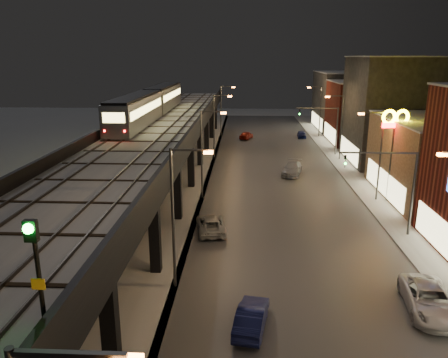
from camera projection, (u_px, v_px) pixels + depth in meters
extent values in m
cube|color=#46474D|center=(279.00, 188.00, 48.53)|extent=(17.00, 120.00, 0.06)
cube|color=#9FA1A8|center=(370.00, 188.00, 48.06)|extent=(4.00, 120.00, 0.14)
cube|color=#9FA1A8|center=(159.00, 186.00, 49.15)|extent=(11.00, 120.00, 0.06)
cube|color=black|center=(151.00, 140.00, 44.69)|extent=(9.00, 100.00, 1.00)
cube|color=black|center=(110.00, 324.00, 19.43)|extent=(0.70, 0.70, 5.30)
cube|color=black|center=(22.00, 272.00, 18.92)|extent=(8.00, 0.60, 0.50)
cube|color=black|center=(46.00, 233.00, 29.38)|extent=(0.70, 0.70, 5.30)
cube|color=black|center=(155.00, 235.00, 29.04)|extent=(0.70, 0.70, 5.30)
cube|color=black|center=(97.00, 199.00, 28.53)|extent=(8.00, 0.60, 0.50)
cube|color=black|center=(95.00, 189.00, 38.99)|extent=(0.70, 0.70, 5.30)
cube|color=black|center=(177.00, 191.00, 38.65)|extent=(0.70, 0.70, 5.30)
cube|color=black|center=(135.00, 163.00, 38.14)|extent=(8.00, 0.60, 0.50)
cube|color=black|center=(125.00, 163.00, 48.60)|extent=(0.70, 0.70, 5.30)
cube|color=black|center=(191.00, 164.00, 48.26)|extent=(0.70, 0.70, 5.30)
cube|color=black|center=(157.00, 141.00, 47.75)|extent=(8.00, 0.60, 0.50)
cube|color=black|center=(145.00, 145.00, 58.21)|extent=(0.70, 0.70, 5.30)
cube|color=black|center=(200.00, 146.00, 57.87)|extent=(0.70, 0.70, 5.30)
cube|color=black|center=(172.00, 127.00, 57.36)|extent=(8.00, 0.60, 0.50)
cube|color=black|center=(159.00, 133.00, 67.82)|extent=(0.70, 0.70, 5.30)
cube|color=black|center=(206.00, 133.00, 67.48)|extent=(0.70, 0.70, 5.30)
cube|color=black|center=(182.00, 117.00, 66.97)|extent=(8.00, 0.60, 0.50)
cube|color=black|center=(170.00, 123.00, 77.43)|extent=(0.70, 0.70, 5.30)
cube|color=black|center=(211.00, 123.00, 77.09)|extent=(0.70, 0.70, 5.30)
cube|color=black|center=(190.00, 109.00, 76.58)|extent=(8.00, 0.60, 0.50)
cube|color=black|center=(178.00, 116.00, 87.04)|extent=(0.70, 0.70, 5.30)
cube|color=black|center=(215.00, 116.00, 86.70)|extent=(0.70, 0.70, 5.30)
cube|color=black|center=(196.00, 103.00, 86.19)|extent=(8.00, 0.60, 0.50)
cube|color=#B2B7C1|center=(151.00, 135.00, 44.53)|extent=(8.40, 100.00, 0.16)
cube|color=#332D28|center=(119.00, 133.00, 44.64)|extent=(0.08, 98.00, 0.16)
cube|color=#332D28|center=(133.00, 133.00, 44.57)|extent=(0.08, 98.00, 0.16)
cube|color=#332D28|center=(163.00, 133.00, 44.43)|extent=(0.08, 98.00, 0.16)
cube|color=#332D28|center=(177.00, 134.00, 44.36)|extent=(0.08, 98.00, 0.16)
cube|color=black|center=(109.00, 168.00, 31.05)|extent=(7.80, 0.24, 0.06)
cube|color=black|center=(155.00, 131.00, 46.42)|extent=(7.80, 0.24, 0.06)
cube|color=black|center=(177.00, 112.00, 61.80)|extent=(7.80, 0.24, 0.06)
cube|color=black|center=(191.00, 101.00, 77.18)|extent=(7.80, 0.24, 0.06)
cube|color=black|center=(193.00, 131.00, 44.21)|extent=(0.30, 100.00, 1.10)
cube|color=black|center=(108.00, 130.00, 44.60)|extent=(0.30, 100.00, 1.10)
cube|color=beige|center=(443.00, 238.00, 31.29)|extent=(0.10, 9.60, 2.40)
cube|color=brown|center=(447.00, 161.00, 43.81)|extent=(12.00, 15.00, 8.00)
cube|color=beige|center=(384.00, 183.00, 44.74)|extent=(0.10, 12.00, 2.40)
cube|color=#2D2D2E|center=(397.00, 111.00, 58.37)|extent=(12.00, 13.00, 14.00)
cube|color=beige|center=(348.00, 150.00, 60.12)|extent=(0.10, 10.40, 2.40)
cube|color=#B2B7C1|center=(403.00, 56.00, 56.44)|extent=(12.20, 13.20, 0.16)
cube|color=maroon|center=(368.00, 113.00, 72.37)|extent=(12.00, 12.00, 10.00)
cube|color=beige|center=(330.00, 133.00, 73.57)|extent=(0.10, 9.60, 2.40)
cube|color=#B2B7C1|center=(371.00, 82.00, 70.98)|extent=(12.20, 12.20, 0.16)
cube|color=#373737|center=(349.00, 101.00, 85.69)|extent=(12.00, 16.00, 11.00)
cube|color=beige|center=(317.00, 121.00, 87.03)|extent=(0.10, 12.80, 2.40)
cube|color=#B2B7C1|center=(351.00, 72.00, 84.17)|extent=(12.20, 16.20, 0.16)
cube|color=#38383A|center=(68.00, 354.00, 7.99)|extent=(2.20, 0.12, 0.12)
cylinder|color=#38383A|center=(173.00, 221.00, 26.54)|extent=(0.18, 0.18, 9.00)
cube|color=#38383A|center=(189.00, 150.00, 25.29)|extent=(2.20, 0.12, 0.12)
cube|color=orange|center=(208.00, 152.00, 25.28)|extent=(0.55, 0.28, 0.18)
cube|color=orange|center=(443.00, 155.00, 24.67)|extent=(0.55, 0.28, 0.18)
cylinder|color=#38383A|center=(202.00, 156.00, 43.84)|extent=(0.18, 0.18, 9.00)
cube|color=#38383A|center=(212.00, 112.00, 42.59)|extent=(2.20, 0.12, 0.12)
cube|color=orange|center=(223.00, 113.00, 42.57)|extent=(0.55, 0.28, 0.18)
cylinder|color=#38383A|center=(380.00, 157.00, 43.03)|extent=(0.18, 0.18, 9.00)
cube|color=#38383A|center=(373.00, 113.00, 41.88)|extent=(2.20, 0.12, 0.12)
cube|color=orange|center=(361.00, 114.00, 41.97)|extent=(0.55, 0.28, 0.18)
cylinder|color=#38383A|center=(214.00, 127.00, 61.14)|extent=(0.18, 0.18, 9.00)
cube|color=#38383A|center=(222.00, 95.00, 59.89)|extent=(2.20, 0.12, 0.12)
cube|color=orange|center=(230.00, 96.00, 59.87)|extent=(0.55, 0.28, 0.18)
cylinder|color=#38383A|center=(342.00, 128.00, 60.33)|extent=(0.18, 0.18, 9.00)
cube|color=#38383A|center=(336.00, 96.00, 59.18)|extent=(2.20, 0.12, 0.12)
cube|color=orange|center=(328.00, 97.00, 59.27)|extent=(0.55, 0.28, 0.18)
cylinder|color=#38383A|center=(221.00, 111.00, 78.44)|extent=(0.18, 0.18, 9.00)
cube|color=#38383A|center=(227.00, 87.00, 77.19)|extent=(2.20, 0.12, 0.12)
cube|color=orange|center=(233.00, 87.00, 77.17)|extent=(0.55, 0.28, 0.18)
cylinder|color=#38383A|center=(320.00, 112.00, 77.63)|extent=(0.18, 0.18, 9.00)
cube|color=#38383A|center=(315.00, 87.00, 76.48)|extent=(2.20, 0.12, 0.12)
cube|color=orange|center=(309.00, 87.00, 76.56)|extent=(0.55, 0.28, 0.18)
cylinder|color=#38383A|center=(413.00, 195.00, 34.66)|extent=(0.20, 0.20, 7.00)
cube|color=#38383A|center=(378.00, 153.00, 33.87)|extent=(6.00, 0.12, 0.12)
imported|color=black|center=(345.00, 159.00, 34.12)|extent=(0.20, 0.16, 1.00)
sphere|color=#0CFF26|center=(346.00, 162.00, 34.04)|extent=(0.18, 0.18, 0.18)
cylinder|color=#38383A|center=(337.00, 132.00, 63.49)|extent=(0.20, 0.20, 7.00)
cube|color=#38383A|center=(317.00, 108.00, 62.70)|extent=(6.00, 0.12, 0.12)
imported|color=black|center=(300.00, 112.00, 62.95)|extent=(0.20, 0.16, 1.00)
sphere|color=#0CFF26|center=(300.00, 113.00, 62.87)|extent=(0.18, 0.18, 0.18)
cube|color=gray|center=(136.00, 112.00, 48.29)|extent=(2.75, 16.58, 3.13)
cube|color=black|center=(135.00, 96.00, 47.83)|extent=(2.46, 16.11, 0.24)
cube|color=#FFE87B|center=(123.00, 108.00, 48.24)|extent=(0.05, 15.16, 0.85)
cube|color=#FFE87B|center=(148.00, 108.00, 48.11)|extent=(0.05, 15.16, 0.85)
cube|color=gray|center=(164.00, 97.00, 64.82)|extent=(2.75, 16.58, 3.13)
cube|color=black|center=(163.00, 86.00, 64.36)|extent=(2.46, 16.11, 0.24)
cube|color=#FFE87B|center=(154.00, 94.00, 64.77)|extent=(0.05, 15.16, 0.85)
cube|color=#FFE87B|center=(173.00, 95.00, 64.64)|extent=(0.05, 15.16, 0.85)
cube|color=#FFE87B|center=(114.00, 118.00, 40.18)|extent=(2.08, 0.05, 0.95)
sphere|color=#FF0C0C|center=(104.00, 131.00, 40.54)|extent=(0.19, 0.19, 0.19)
sphere|color=#FF0C0C|center=(125.00, 131.00, 40.46)|extent=(0.19, 0.19, 0.19)
cylinder|color=black|center=(39.00, 275.00, 12.16)|extent=(0.13, 0.13, 3.32)
cube|color=black|center=(31.00, 231.00, 11.67)|extent=(0.35, 0.20, 0.61)
sphere|color=#0CFF26|center=(28.00, 229.00, 11.52)|extent=(0.29, 0.29, 0.29)
cube|color=gold|center=(38.00, 284.00, 12.13)|extent=(0.39, 0.04, 0.33)
imported|color=#12184E|center=(252.00, 318.00, 23.32)|extent=(2.13, 4.33, 1.37)
imported|color=#979899|center=(211.00, 225.00, 36.15)|extent=(2.92, 5.06, 1.33)
imported|color=maroon|center=(246.00, 135.00, 76.56)|extent=(2.74, 4.18, 1.32)
imported|color=silver|center=(429.00, 300.00, 24.81)|extent=(3.14, 5.69, 1.51)
imported|color=#9195A3|center=(292.00, 169.00, 53.64)|extent=(3.22, 5.48, 1.49)
imported|color=#10174E|center=(302.00, 134.00, 77.78)|extent=(1.68, 3.72, 1.24)
cylinder|color=#38383A|center=(390.00, 166.00, 42.94)|extent=(0.24, 0.24, 7.48)
cube|color=#FF0C0C|center=(395.00, 125.00, 41.84)|extent=(2.62, 0.25, 0.47)
torus|color=#FFE100|center=(389.00, 117.00, 41.67)|extent=(1.54, 0.68, 1.51)
torus|color=#FFE100|center=(402.00, 117.00, 41.61)|extent=(1.54, 0.68, 1.51)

